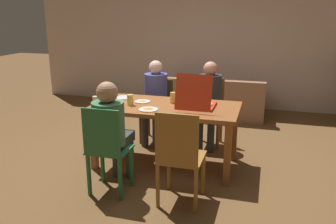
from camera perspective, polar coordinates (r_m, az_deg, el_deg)
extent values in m
plane|color=brown|center=(4.58, -0.35, -8.33)|extent=(20.00, 20.00, 0.00)
cube|color=beige|center=(7.21, 6.70, 12.25)|extent=(7.35, 0.12, 2.85)
cube|color=brown|center=(4.32, -0.36, 0.79)|extent=(1.78, 0.89, 0.05)
cube|color=#975529|center=(4.41, -11.96, -4.54)|extent=(0.08, 0.08, 0.73)
cube|color=#975529|center=(3.96, 9.60, -6.86)|extent=(0.08, 0.08, 0.73)
cube|color=#975529|center=(5.03, -8.11, -1.74)|extent=(0.08, 0.08, 0.73)
cube|color=#975529|center=(4.64, 10.65, -3.42)|extent=(0.08, 0.08, 0.73)
cylinder|color=#955A31|center=(4.97, 8.04, -3.55)|extent=(0.05, 0.05, 0.47)
cylinder|color=#955A31|center=(5.02, 4.44, -3.24)|extent=(0.05, 0.05, 0.47)
cylinder|color=#955A31|center=(5.28, 8.55, -2.40)|extent=(0.05, 0.05, 0.47)
cylinder|color=#955A31|center=(5.33, 5.15, -2.12)|extent=(0.05, 0.05, 0.47)
cube|color=#955A31|center=(5.08, 6.63, -0.22)|extent=(0.38, 0.39, 0.02)
cube|color=#955A31|center=(5.19, 7.05, 2.95)|extent=(0.37, 0.03, 0.48)
cylinder|color=#2E3A47|center=(4.88, 6.93, -3.78)|extent=(0.10, 0.10, 0.49)
cylinder|color=#2E3A47|center=(4.90, 5.11, -3.62)|extent=(0.10, 0.10, 0.49)
cube|color=#2E3A47|center=(4.92, 6.38, 0.00)|extent=(0.29, 0.29, 0.11)
cylinder|color=#2E343B|center=(5.00, 6.75, 3.18)|extent=(0.32, 0.32, 0.50)
sphere|color=tan|center=(4.94, 6.87, 6.98)|extent=(0.20, 0.20, 0.20)
cylinder|color=#533E1B|center=(5.06, -0.59, -3.03)|extent=(0.04, 0.04, 0.47)
cylinder|color=#533E1B|center=(5.17, -4.46, -2.66)|extent=(0.04, 0.04, 0.47)
cylinder|color=#533E1B|center=(5.41, 0.54, -1.78)|extent=(0.04, 0.04, 0.47)
cylinder|color=#533E1B|center=(5.51, -3.12, -1.46)|extent=(0.04, 0.04, 0.47)
cube|color=#533E1B|center=(5.21, -1.93, 0.32)|extent=(0.42, 0.43, 0.02)
cube|color=#533E1B|center=(5.34, -1.30, 3.14)|extent=(0.40, 0.03, 0.42)
cylinder|color=#3E3846|center=(5.01, -1.97, -3.14)|extent=(0.10, 0.10, 0.49)
cylinder|color=#3E3846|center=(5.06, -3.77, -2.97)|extent=(0.10, 0.10, 0.49)
cube|color=#3E3846|center=(5.06, -2.44, 0.54)|extent=(0.30, 0.29, 0.11)
cylinder|color=#484F9A|center=(5.14, -1.96, 3.55)|extent=(0.34, 0.34, 0.48)
sphere|color=beige|center=(5.08, -2.00, 7.21)|extent=(0.20, 0.20, 0.20)
cylinder|color=#266739|center=(4.10, -10.55, -8.07)|extent=(0.05, 0.05, 0.47)
cylinder|color=#266739|center=(3.96, -5.89, -8.75)|extent=(0.05, 0.05, 0.47)
cylinder|color=#266739|center=(3.84, -12.68, -9.90)|extent=(0.05, 0.05, 0.47)
cylinder|color=#266739|center=(3.70, -7.74, -10.72)|extent=(0.05, 0.05, 0.47)
cube|color=#266739|center=(3.80, -9.39, -6.02)|extent=(0.42, 0.38, 0.02)
cube|color=#266739|center=(3.56, -10.77, -3.28)|extent=(0.40, 0.03, 0.48)
cylinder|color=#323A36|center=(4.20, -8.33, -7.20)|extent=(0.10, 0.10, 0.49)
cylinder|color=#323A36|center=(4.14, -6.21, -7.48)|extent=(0.10, 0.10, 0.49)
cube|color=#323A36|center=(3.93, -8.34, -4.29)|extent=(0.30, 0.35, 0.11)
cylinder|color=#447955|center=(3.70, -9.59, -1.86)|extent=(0.33, 0.33, 0.46)
sphere|color=#A8795C|center=(3.61, -9.83, 3.13)|extent=(0.22, 0.22, 0.22)
cylinder|color=olive|center=(3.88, 0.13, -9.22)|extent=(0.04, 0.04, 0.47)
cylinder|color=olive|center=(3.80, 5.74, -9.84)|extent=(0.04, 0.04, 0.47)
cylinder|color=olive|center=(3.54, -1.67, -11.87)|extent=(0.04, 0.04, 0.47)
cylinder|color=olive|center=(3.45, 4.52, -12.65)|extent=(0.04, 0.04, 0.47)
cube|color=olive|center=(3.56, 2.22, -7.36)|extent=(0.43, 0.45, 0.02)
cube|color=olive|center=(3.27, 1.39, -4.55)|extent=(0.41, 0.03, 0.51)
cube|color=red|center=(4.27, 4.79, 1.08)|extent=(0.41, 0.41, 0.03)
cylinder|color=#C08949|center=(4.27, 4.80, 1.35)|extent=(0.37, 0.37, 0.01)
cube|color=red|center=(3.97, 4.13, 3.16)|extent=(0.41, 0.11, 0.40)
cylinder|color=white|center=(4.48, -4.15, 1.69)|extent=(0.20, 0.20, 0.01)
cone|color=gold|center=(4.48, -4.16, 1.87)|extent=(0.09, 0.09, 0.02)
cylinder|color=white|center=(4.12, -3.20, 0.41)|extent=(0.23, 0.23, 0.01)
cone|color=#C87F3D|center=(4.11, -3.20, 0.60)|extent=(0.12, 0.12, 0.02)
cylinder|color=white|center=(4.72, -7.12, 2.34)|extent=(0.24, 0.24, 0.01)
cylinder|color=#B44D2F|center=(4.34, -9.72, 1.71)|extent=(0.07, 0.07, 0.11)
cylinder|color=#DEC964|center=(4.33, -6.12, 1.96)|extent=(0.08, 0.08, 0.13)
cylinder|color=silver|center=(4.34, -11.62, 1.69)|extent=(0.07, 0.07, 0.13)
cylinder|color=#E3C25E|center=(4.41, 0.78, 2.33)|extent=(0.07, 0.07, 0.14)
cube|color=#93664A|center=(6.65, 6.95, 1.19)|extent=(1.95, 0.79, 0.39)
cube|color=#93664A|center=(6.26, 6.59, 3.70)|extent=(1.95, 0.16, 0.34)
cube|color=#93664A|center=(6.77, -0.32, 4.06)|extent=(0.20, 0.75, 0.18)
cube|color=#93664A|center=(6.51, 14.66, 3.05)|extent=(0.20, 0.75, 0.18)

